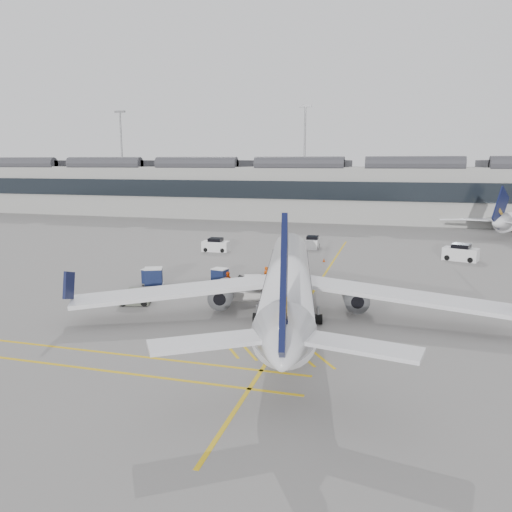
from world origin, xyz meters
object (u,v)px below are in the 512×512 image
(ramp_agent_a, at_px, (267,276))
(airliner_main, at_px, (288,281))
(ramp_agent_b, at_px, (228,281))
(belt_loader, at_px, (245,292))
(pushback_tug, at_px, (135,297))
(baggage_cart_a, at_px, (253,284))

(ramp_agent_a, bearing_deg, airliner_main, -109.83)
(airliner_main, bearing_deg, ramp_agent_b, 127.02)
(belt_loader, xyz_separation_m, ramp_agent_b, (-2.51, 2.57, 0.29))
(ramp_agent_b, height_order, pushback_tug, ramp_agent_b)
(ramp_agent_a, height_order, ramp_agent_b, ramp_agent_a)
(belt_loader, bearing_deg, pushback_tug, -163.68)
(ramp_agent_a, xyz_separation_m, pushback_tug, (-9.27, -9.15, -0.37))
(baggage_cart_a, distance_m, ramp_agent_b, 2.80)
(airliner_main, xyz_separation_m, ramp_agent_a, (-4.05, 8.95, -1.87))
(baggage_cart_a, relative_size, pushback_tug, 0.72)
(baggage_cart_a, height_order, ramp_agent_b, ramp_agent_b)
(baggage_cart_a, relative_size, ramp_agent_a, 1.02)
(ramp_agent_a, distance_m, pushback_tug, 13.03)
(airliner_main, bearing_deg, pushback_tug, 169.69)
(ramp_agent_b, bearing_deg, ramp_agent_a, -141.84)
(airliner_main, distance_m, ramp_agent_b, 9.90)
(belt_loader, height_order, baggage_cart_a, belt_loader)
(baggage_cart_a, bearing_deg, ramp_agent_a, 61.46)
(belt_loader, height_order, pushback_tug, belt_loader)
(baggage_cart_a, bearing_deg, belt_loader, -116.33)
(ramp_agent_a, bearing_deg, belt_loader, -141.78)
(baggage_cart_a, relative_size, ramp_agent_b, 1.11)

